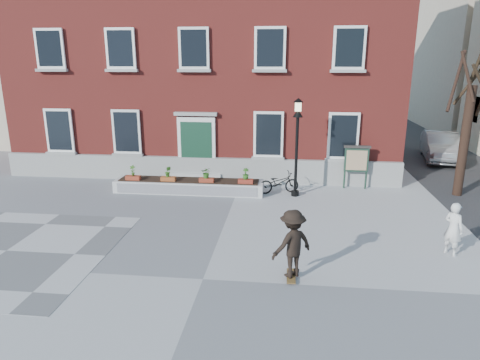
# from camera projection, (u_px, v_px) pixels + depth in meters

# --- Properties ---
(ground) EXTENTS (100.00, 100.00, 0.00)m
(ground) POSITION_uv_depth(u_px,v_px,m) (203.00, 279.00, 10.82)
(ground) COLOR #A2A2A5
(ground) RESTS_ON ground
(checker_patch) EXTENTS (6.00, 6.00, 0.01)m
(checker_patch) POSITION_uv_depth(u_px,v_px,m) (6.00, 251.00, 12.41)
(checker_patch) COLOR #5F5F62
(checker_patch) RESTS_ON ground
(distant_building) EXTENTS (10.00, 12.00, 13.00)m
(distant_building) POSITION_uv_depth(u_px,v_px,m) (4.00, 42.00, 30.07)
(distant_building) COLOR beige
(distant_building) RESTS_ON ground
(bicycle) EXTENTS (1.81, 1.10, 0.90)m
(bicycle) POSITION_uv_depth(u_px,v_px,m) (279.00, 183.00, 17.64)
(bicycle) COLOR black
(bicycle) RESTS_ON ground
(parked_car) EXTENTS (2.41, 4.91, 1.55)m
(parked_car) POSITION_uv_depth(u_px,v_px,m) (441.00, 146.00, 23.30)
(parked_car) COLOR #B2B4B7
(parked_car) RESTS_ON ground
(bystander) EXTENTS (0.63, 0.67, 1.55)m
(bystander) POSITION_uv_depth(u_px,v_px,m) (453.00, 229.00, 12.00)
(bystander) COLOR silver
(bystander) RESTS_ON ground
(brick_building) EXTENTS (18.40, 10.85, 12.60)m
(brick_building) POSITION_uv_depth(u_px,v_px,m) (214.00, 41.00, 22.66)
(brick_building) COLOR maroon
(brick_building) RESTS_ON ground
(planter_assembly) EXTENTS (6.20, 1.12, 1.15)m
(planter_assembly) POSITION_uv_depth(u_px,v_px,m) (189.00, 185.00, 17.80)
(planter_assembly) COLOR silver
(planter_assembly) RESTS_ON ground
(bare_tree) EXTENTS (1.83, 1.83, 6.16)m
(bare_tree) POSITION_uv_depth(u_px,v_px,m) (467.00, 127.00, 16.75)
(bare_tree) COLOR black
(bare_tree) RESTS_ON ground
(lamp_post) EXTENTS (0.40, 0.40, 3.93)m
(lamp_post) POSITION_uv_depth(u_px,v_px,m) (297.00, 134.00, 16.73)
(lamp_post) COLOR black
(lamp_post) RESTS_ON ground
(notice_board) EXTENTS (1.10, 0.16, 1.87)m
(notice_board) POSITION_uv_depth(u_px,v_px,m) (356.00, 160.00, 18.05)
(notice_board) COLOR #1A3525
(notice_board) RESTS_ON ground
(skateboarder) EXTENTS (1.30, 1.20, 1.83)m
(skateboarder) POSITION_uv_depth(u_px,v_px,m) (292.00, 244.00, 10.61)
(skateboarder) COLOR brown
(skateboarder) RESTS_ON ground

